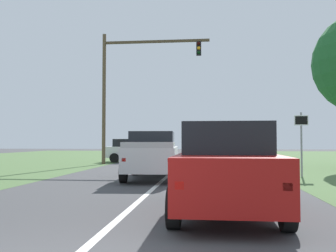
{
  "coord_description": "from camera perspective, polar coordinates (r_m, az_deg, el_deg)",
  "views": [
    {
      "loc": [
        1.73,
        -3.55,
        1.52
      ],
      "look_at": [
        -0.44,
        17.17,
        2.39
      ],
      "focal_mm": 39.75,
      "sensor_mm": 36.0,
      "label": 1
    }
  ],
  "objects": [
    {
      "name": "ground_plane",
      "position": [
        14.72,
        -0.82,
        -8.32
      ],
      "size": [
        120.0,
        120.0,
        0.0
      ],
      "primitive_type": "plane",
      "color": "#424244"
    },
    {
      "name": "red_suv_near",
      "position": [
        8.14,
        8.82,
        -6.05
      ],
      "size": [
        2.19,
        4.97,
        1.9
      ],
      "color": "#9E1411",
      "rests_on": "ground_plane"
    },
    {
      "name": "pickup_truck_lead",
      "position": [
        15.14,
        -2.33,
        -4.41
      ],
      "size": [
        2.37,
        5.29,
        1.92
      ],
      "color": "silver",
      "rests_on": "ground_plane"
    },
    {
      "name": "traffic_light",
      "position": [
        25.31,
        -6.03,
        7.2
      ],
      "size": [
        7.24,
        0.4,
        8.82
      ],
      "color": "brown",
      "rests_on": "ground_plane"
    },
    {
      "name": "keep_moving_sign",
      "position": [
        17.15,
        19.78,
        -1.4
      ],
      "size": [
        0.6,
        0.09,
        2.79
      ],
      "color": "gray",
      "rests_on": "ground_plane"
    },
    {
      "name": "crossing_suv_far",
      "position": [
        27.67,
        -4.96,
        -3.67
      ],
      "size": [
        4.62,
        2.24,
        1.7
      ],
      "color": "silver",
      "rests_on": "ground_plane"
    }
  ]
}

